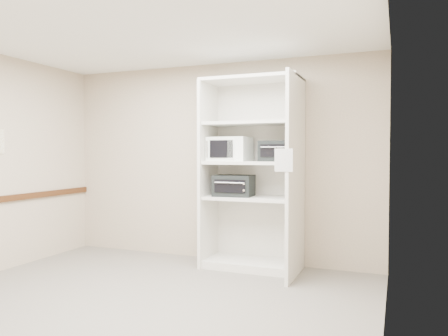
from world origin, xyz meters
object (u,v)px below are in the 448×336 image
at_px(shelving_unit, 255,180).
at_px(microwave, 230,149).
at_px(toaster_oven_lower, 234,186).
at_px(toaster_oven_upper, 278,151).

height_order(shelving_unit, microwave, shelving_unit).
xyz_separation_m(shelving_unit, toaster_oven_lower, (-0.28, -0.04, -0.08)).
height_order(shelving_unit, toaster_oven_upper, shelving_unit).
bearing_deg(microwave, toaster_oven_lower, -33.95).
bearing_deg(microwave, shelving_unit, -0.38).
relative_size(toaster_oven_upper, toaster_oven_lower, 0.91).
relative_size(shelving_unit, toaster_oven_lower, 4.99).
height_order(microwave, toaster_oven_lower, microwave).
distance_m(shelving_unit, microwave, 0.53).
xyz_separation_m(shelving_unit, toaster_oven_upper, (0.29, -0.01, 0.37)).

